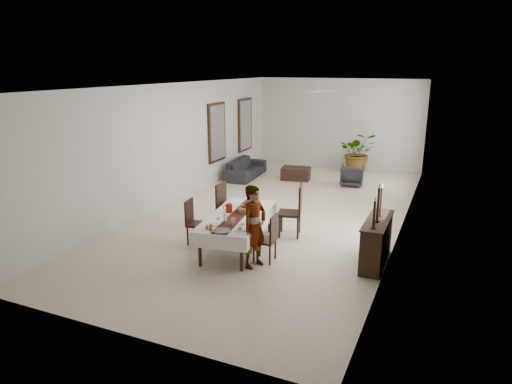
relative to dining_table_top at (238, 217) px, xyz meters
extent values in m
cube|color=beige|center=(-0.05, 2.51, -0.67)|extent=(6.00, 12.00, 0.00)
cube|color=silver|center=(-0.05, 2.51, 2.53)|extent=(6.00, 12.00, 0.02)
cube|color=silver|center=(-0.05, 8.51, 0.93)|extent=(6.00, 0.02, 3.20)
cube|color=silver|center=(-0.05, -3.49, 0.93)|extent=(6.00, 0.02, 3.20)
cube|color=silver|center=(-3.05, 2.51, 0.93)|extent=(0.02, 12.00, 3.20)
cube|color=silver|center=(2.95, 2.51, 0.93)|extent=(0.02, 12.00, 3.20)
cube|color=black|center=(0.00, 0.00, 0.00)|extent=(1.23, 2.33, 0.05)
cylinder|color=black|center=(-0.25, -1.10, -0.35)|extent=(0.07, 0.07, 0.65)
cylinder|color=black|center=(0.55, -0.99, -0.35)|extent=(0.07, 0.07, 0.65)
cylinder|color=black|center=(-0.55, 0.99, -0.35)|extent=(0.07, 0.07, 0.65)
cylinder|color=black|center=(0.25, 1.10, -0.35)|extent=(0.07, 0.07, 0.65)
cube|color=white|center=(0.00, 0.00, 0.03)|extent=(1.42, 2.52, 0.01)
cube|color=white|center=(-0.54, -0.08, -0.11)|extent=(0.34, 2.36, 0.28)
cube|color=silver|center=(0.54, 0.08, -0.11)|extent=(0.34, 2.36, 0.28)
cube|color=white|center=(0.17, -1.18, -0.11)|extent=(1.08, 0.16, 0.28)
cube|color=white|center=(-0.17, 1.18, -0.11)|extent=(1.08, 0.16, 0.28)
cube|color=#4F2116|center=(0.00, 0.00, 0.04)|extent=(0.65, 2.33, 0.00)
cylinder|color=#99110B|center=(-0.25, 0.10, 0.13)|extent=(0.16, 0.16, 0.18)
torus|color=maroon|center=(-0.33, 0.09, 0.13)|extent=(0.11, 0.03, 0.11)
cylinder|color=white|center=(0.19, -0.58, 0.11)|extent=(0.06, 0.06, 0.16)
cylinder|color=white|center=(-0.02, -0.52, 0.11)|extent=(0.06, 0.06, 0.16)
cylinder|color=white|center=(0.04, 0.05, 0.11)|extent=(0.06, 0.06, 0.16)
cylinder|color=white|center=(0.35, -0.51, 0.06)|extent=(0.08, 0.08, 0.06)
cylinder|color=white|center=(0.35, -0.51, 0.04)|extent=(0.14, 0.14, 0.01)
cylinder|color=white|center=(-0.23, -0.36, 0.06)|extent=(0.08, 0.08, 0.06)
cylinder|color=silver|center=(-0.23, -0.36, 0.04)|extent=(0.14, 0.14, 0.01)
cylinder|color=white|center=(0.42, -0.78, 0.04)|extent=(0.22, 0.22, 0.01)
sphere|color=tan|center=(0.42, -0.78, 0.07)|extent=(0.08, 0.08, 0.08)
cylinder|color=silver|center=(-0.18, -0.73, 0.04)|extent=(0.22, 0.22, 0.01)
cylinder|color=silver|center=(-0.36, 0.46, 0.04)|extent=(0.22, 0.22, 0.01)
cylinder|color=#3D3E42|center=(0.14, -0.96, 0.04)|extent=(0.33, 0.33, 0.02)
cylinder|color=brown|center=(-0.06, -1.02, 0.07)|extent=(0.06, 0.06, 0.07)
cylinder|color=#995A16|center=(-0.16, -0.98, 0.07)|extent=(0.06, 0.06, 0.07)
cylinder|color=#945315|center=(-0.13, -0.88, 0.07)|extent=(0.06, 0.06, 0.07)
cylinder|color=brown|center=(0.01, 0.24, 0.08)|extent=(0.28, 0.28, 0.09)
sphere|color=maroon|center=(0.04, 0.26, 0.15)|extent=(0.08, 0.08, 0.08)
sphere|color=#5E7222|center=(-0.03, 0.26, 0.15)|extent=(0.07, 0.07, 0.07)
cube|color=black|center=(0.76, -0.39, -0.26)|extent=(0.41, 0.41, 0.05)
cylinder|color=black|center=(0.93, -0.54, -0.47)|extent=(0.04, 0.04, 0.39)
cylinder|color=black|center=(0.91, -0.22, -0.47)|extent=(0.04, 0.04, 0.39)
cylinder|color=black|center=(0.61, -0.56, -0.47)|extent=(0.04, 0.04, 0.39)
cylinder|color=black|center=(0.59, -0.23, -0.47)|extent=(0.04, 0.04, 0.39)
cube|color=black|center=(0.94, -0.38, 0.01)|extent=(0.05, 0.40, 0.50)
cube|color=black|center=(0.74, 1.08, -0.16)|extent=(0.59, 0.59, 0.06)
cylinder|color=black|center=(0.98, 0.93, -0.43)|extent=(0.06, 0.06, 0.49)
cylinder|color=black|center=(0.89, 1.33, -0.43)|extent=(0.06, 0.06, 0.49)
cylinder|color=black|center=(0.59, 0.84, -0.43)|extent=(0.06, 0.06, 0.49)
cylinder|color=black|center=(0.50, 1.23, -0.43)|extent=(0.06, 0.06, 0.49)
cube|color=black|center=(0.96, 1.13, 0.18)|extent=(0.16, 0.49, 0.63)
cube|color=black|center=(-0.88, -0.12, -0.25)|extent=(0.45, 0.45, 0.05)
cylinder|color=black|center=(-1.07, 0.02, -0.47)|extent=(0.05, 0.05, 0.40)
cylinder|color=black|center=(-1.02, -0.30, -0.47)|extent=(0.05, 0.05, 0.40)
cylinder|color=black|center=(-0.75, 0.07, -0.47)|extent=(0.05, 0.05, 0.40)
cylinder|color=black|center=(-0.70, -0.26, -0.47)|extent=(0.05, 0.05, 0.40)
cube|color=black|center=(-1.06, -0.14, 0.02)|extent=(0.09, 0.40, 0.51)
cube|color=black|center=(-0.71, 0.99, -0.21)|extent=(0.47, 0.47, 0.05)
cylinder|color=black|center=(-0.88, 1.18, -0.45)|extent=(0.05, 0.05, 0.44)
cylinder|color=black|center=(-0.91, 0.82, -0.45)|extent=(0.05, 0.05, 0.44)
cylinder|color=black|center=(-0.52, 1.16, -0.45)|extent=(0.05, 0.05, 0.44)
cylinder|color=black|center=(-0.55, 0.80, -0.45)|extent=(0.05, 0.05, 0.44)
cube|color=black|center=(-0.91, 1.00, 0.09)|extent=(0.07, 0.44, 0.56)
imported|color=gray|center=(0.68, -0.69, 0.11)|extent=(0.53, 0.66, 1.56)
cube|color=black|center=(2.73, 0.34, -0.25)|extent=(0.38, 1.42, 0.85)
cube|color=black|center=(2.73, 0.34, 0.19)|extent=(0.42, 1.47, 0.03)
cylinder|color=black|center=(2.73, -0.18, 0.22)|extent=(0.09, 0.09, 0.03)
cylinder|color=black|center=(2.73, -0.18, 0.47)|extent=(0.05, 0.05, 0.47)
cylinder|color=white|center=(2.73, -0.18, 0.75)|extent=(0.03, 0.03, 0.08)
cylinder|color=black|center=(2.73, 0.20, 0.22)|extent=(0.09, 0.09, 0.03)
cylinder|color=black|center=(2.73, 0.20, 0.54)|extent=(0.05, 0.05, 0.61)
cylinder|color=beige|center=(2.73, 0.20, 0.89)|extent=(0.03, 0.03, 0.08)
cylinder|color=black|center=(2.73, 0.58, 0.22)|extent=(0.09, 0.09, 0.03)
cylinder|color=black|center=(2.73, 0.58, 0.50)|extent=(0.05, 0.05, 0.52)
cylinder|color=white|center=(2.73, 0.58, 0.79)|extent=(0.03, 0.03, 0.08)
imported|color=#242227|center=(-2.45, 5.68, -0.37)|extent=(0.97, 2.12, 0.60)
imported|color=#28262B|center=(1.06, 5.98, -0.35)|extent=(0.77, 0.79, 0.63)
cube|color=black|center=(-0.80, 6.01, -0.47)|extent=(1.00, 0.74, 0.41)
imported|color=#265120|center=(0.82, 7.98, 0.03)|extent=(1.52, 1.41, 1.40)
cube|color=black|center=(-3.01, 4.71, 0.93)|extent=(0.06, 1.05, 1.85)
cube|color=silver|center=(-2.97, 4.71, 0.93)|extent=(0.01, 0.90, 1.70)
cube|color=black|center=(-3.01, 6.81, 0.93)|extent=(0.06, 1.05, 1.85)
cube|color=silver|center=(-2.97, 6.81, 0.93)|extent=(0.01, 0.90, 1.70)
cylinder|color=silver|center=(-0.05, 5.51, 2.43)|extent=(0.04, 0.04, 0.20)
cylinder|color=silver|center=(-0.05, 5.51, 2.23)|extent=(0.16, 0.16, 0.08)
cube|color=white|center=(-0.05, 5.86, 2.23)|extent=(0.10, 0.55, 0.01)
cube|color=silver|center=(-0.05, 5.16, 2.23)|extent=(0.10, 0.55, 0.01)
cube|color=white|center=(0.30, 5.51, 2.23)|extent=(0.55, 0.10, 0.01)
cube|color=silver|center=(-0.40, 5.51, 2.23)|extent=(0.55, 0.10, 0.01)
camera|label=1|loc=(3.88, -7.91, 2.97)|focal=32.00mm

